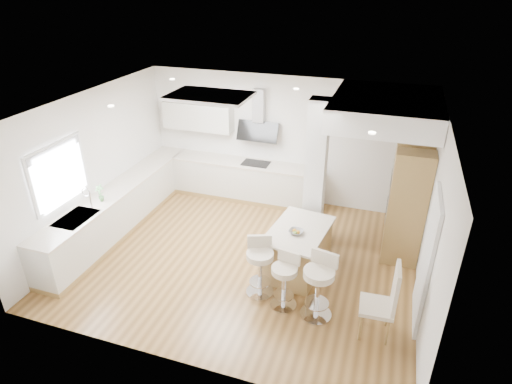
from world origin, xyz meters
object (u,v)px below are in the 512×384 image
at_px(peninsula, 298,249).
at_px(bar_stool_a, 260,264).
at_px(bar_stool_c, 319,283).
at_px(dining_chair, 386,300).
at_px(bar_stool_b, 285,278).

height_order(peninsula, bar_stool_a, bar_stool_a).
height_order(peninsula, bar_stool_c, bar_stool_c).
bearing_deg(dining_chair, bar_stool_a, 167.10).
bearing_deg(dining_chair, bar_stool_b, 170.67).
xyz_separation_m(bar_stool_b, dining_chair, (1.48, -0.16, 0.12)).
xyz_separation_m(peninsula, bar_stool_c, (0.55, -1.00, 0.19)).
height_order(bar_stool_a, bar_stool_c, bar_stool_c).
bearing_deg(dining_chair, bar_stool_c, 170.43).
distance_m(peninsula, bar_stool_a, 0.90).
distance_m(peninsula, bar_stool_c, 1.16).
relative_size(bar_stool_b, bar_stool_c, 0.87).
bearing_deg(bar_stool_a, bar_stool_c, -33.51).
bearing_deg(bar_stool_a, dining_chair, -30.34).
distance_m(peninsula, dining_chair, 1.87).
xyz_separation_m(bar_stool_a, bar_stool_b, (0.45, -0.17, -0.04)).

